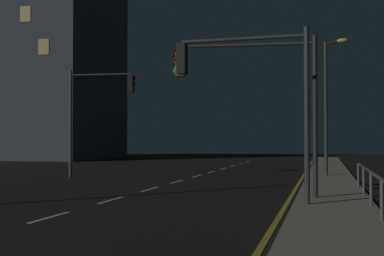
{
  "coord_description": "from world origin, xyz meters",
  "views": [
    {
      "loc": [
        6.87,
        -3.23,
        1.99
      ],
      "look_at": [
        -0.46,
        25.71,
        2.7
      ],
      "focal_mm": 49.02,
      "sensor_mm": 36.0,
      "label": 1
    }
  ],
  "objects_px": {
    "traffic_light_far_center": "(97,102)",
    "building_distant": "(45,18)",
    "traffic_light_overhead_east": "(246,80)",
    "street_lamp_mid_block": "(329,94)",
    "traffic_light_far_right": "(250,83)"
  },
  "relations": [
    {
      "from": "traffic_light_overhead_east",
      "to": "street_lamp_mid_block",
      "type": "bearing_deg",
      "value": 78.79
    },
    {
      "from": "traffic_light_far_center",
      "to": "traffic_light_overhead_east",
      "type": "height_order",
      "value": "traffic_light_far_center"
    },
    {
      "from": "traffic_light_far_center",
      "to": "building_distant",
      "type": "height_order",
      "value": "building_distant"
    },
    {
      "from": "traffic_light_far_right",
      "to": "traffic_light_overhead_east",
      "type": "relative_size",
      "value": 1.02
    },
    {
      "from": "traffic_light_overhead_east",
      "to": "building_distant",
      "type": "xyz_separation_m",
      "value": [
        -27.44,
        35.77,
        11.62
      ]
    },
    {
      "from": "street_lamp_mid_block",
      "to": "traffic_light_far_center",
      "type": "bearing_deg",
      "value": -168.51
    },
    {
      "from": "traffic_light_far_right",
      "to": "traffic_light_overhead_east",
      "type": "bearing_deg",
      "value": -87.18
    },
    {
      "from": "traffic_light_far_right",
      "to": "street_lamp_mid_block",
      "type": "xyz_separation_m",
      "value": [
        2.61,
        11.13,
        0.52
      ]
    },
    {
      "from": "street_lamp_mid_block",
      "to": "building_distant",
      "type": "bearing_deg",
      "value": 142.52
    },
    {
      "from": "traffic_light_far_right",
      "to": "traffic_light_far_center",
      "type": "distance_m",
      "value": 12.84
    },
    {
      "from": "traffic_light_far_right",
      "to": "street_lamp_mid_block",
      "type": "bearing_deg",
      "value": 76.78
    },
    {
      "from": "traffic_light_far_right",
      "to": "building_distant",
      "type": "relative_size",
      "value": 0.17
    },
    {
      "from": "traffic_light_far_right",
      "to": "building_distant",
      "type": "height_order",
      "value": "building_distant"
    },
    {
      "from": "traffic_light_far_center",
      "to": "street_lamp_mid_block",
      "type": "distance_m",
      "value": 12.33
    },
    {
      "from": "street_lamp_mid_block",
      "to": "building_distant",
      "type": "relative_size",
      "value": 0.23
    }
  ]
}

